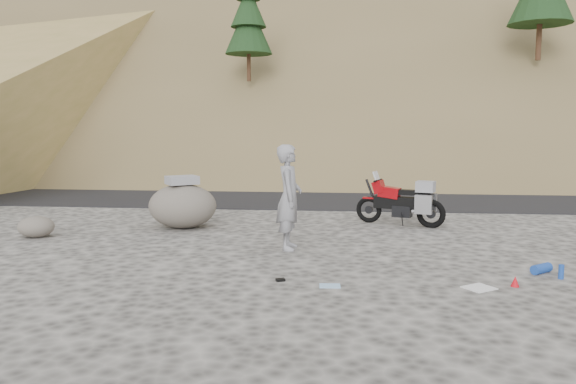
# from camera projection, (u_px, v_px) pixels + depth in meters

# --- Properties ---
(ground) EXTENTS (140.00, 140.00, 0.00)m
(ground) POSITION_uv_depth(u_px,v_px,m) (338.00, 258.00, 9.89)
(ground) COLOR #3D3B38
(ground) RESTS_ON ground
(road) EXTENTS (120.00, 7.00, 0.05)m
(road) POSITION_uv_depth(u_px,v_px,m) (342.00, 196.00, 18.78)
(road) COLOR black
(road) RESTS_ON ground
(hillside) EXTENTS (120.00, 73.00, 46.72)m
(hillside) POSITION_uv_depth(u_px,v_px,m) (346.00, 25.00, 48.97)
(hillside) COLOR brown
(hillside) RESTS_ON ground
(motorcycle) EXTENTS (2.05, 1.04, 1.27)m
(motorcycle) POSITION_uv_depth(u_px,v_px,m) (404.00, 202.00, 13.09)
(motorcycle) COLOR black
(motorcycle) RESTS_ON ground
(man) EXTENTS (0.49, 0.73, 1.98)m
(man) POSITION_uv_depth(u_px,v_px,m) (289.00, 249.00, 10.65)
(man) COLOR gray
(man) RESTS_ON ground
(boulder) EXTENTS (1.93, 1.81, 1.19)m
(boulder) POSITION_uv_depth(u_px,v_px,m) (183.00, 205.00, 12.79)
(boulder) COLOR #56534A
(boulder) RESTS_ON ground
(small_rock) EXTENTS (0.78, 0.71, 0.45)m
(small_rock) POSITION_uv_depth(u_px,v_px,m) (36.00, 227.00, 11.73)
(small_rock) COLOR #56534A
(small_rock) RESTS_ON ground
(gear_white_cloth) EXTENTS (0.53, 0.52, 0.01)m
(gear_white_cloth) POSITION_uv_depth(u_px,v_px,m) (479.00, 288.00, 8.06)
(gear_white_cloth) COLOR white
(gear_white_cloth) RESTS_ON ground
(gear_blue_mat) EXTENTS (0.40, 0.36, 0.15)m
(gear_blue_mat) POSITION_uv_depth(u_px,v_px,m) (541.00, 269.00, 8.86)
(gear_blue_mat) COLOR #1B44A4
(gear_blue_mat) RESTS_ON ground
(gear_bottle) EXTENTS (0.10, 0.10, 0.22)m
(gear_bottle) POSITION_uv_depth(u_px,v_px,m) (561.00, 272.00, 8.54)
(gear_bottle) COLOR #1B44A4
(gear_bottle) RESTS_ON ground
(gear_funnel) EXTENTS (0.14, 0.14, 0.16)m
(gear_funnel) POSITION_uv_depth(u_px,v_px,m) (515.00, 281.00, 8.13)
(gear_funnel) COLOR red
(gear_funnel) RESTS_ON ground
(gear_glove_a) EXTENTS (0.16, 0.14, 0.04)m
(gear_glove_a) POSITION_uv_depth(u_px,v_px,m) (280.00, 280.00, 8.43)
(gear_glove_a) COLOR black
(gear_glove_a) RESTS_ON ground
(gear_blue_cloth) EXTENTS (0.32, 0.24, 0.01)m
(gear_blue_cloth) POSITION_uv_depth(u_px,v_px,m) (330.00, 286.00, 8.16)
(gear_blue_cloth) COLOR #92BBE2
(gear_blue_cloth) RESTS_ON ground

